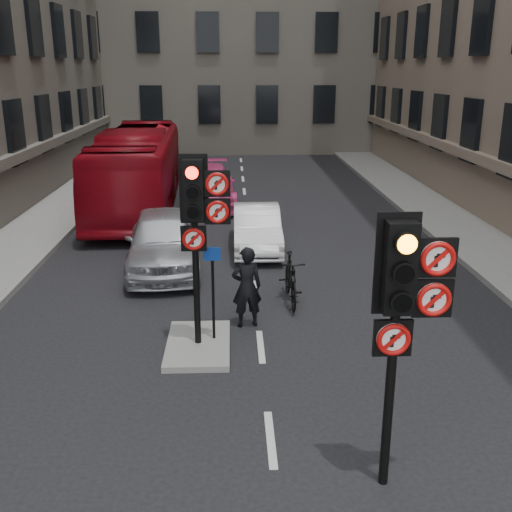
{
  "coord_description": "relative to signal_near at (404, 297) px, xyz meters",
  "views": [
    {
      "loc": [
        -0.51,
        -5.45,
        5.16
      ],
      "look_at": [
        -0.19,
        2.6,
        2.6
      ],
      "focal_mm": 42.0,
      "sensor_mm": 36.0,
      "label": 1
    }
  ],
  "objects": [
    {
      "name": "pavement_left",
      "position": [
        -8.69,
        11.01,
        -2.5
      ],
      "size": [
        3.0,
        50.0,
        0.16
      ],
      "primitive_type": "cube",
      "color": "gray",
      "rests_on": "ground"
    },
    {
      "name": "pavement_right",
      "position": [
        5.71,
        11.01,
        -2.5
      ],
      "size": [
        3.0,
        50.0,
        0.16
      ],
      "primitive_type": "cube",
      "color": "gray",
      "rests_on": "ground"
    },
    {
      "name": "centre_island",
      "position": [
        -2.69,
        4.01,
        -2.52
      ],
      "size": [
        1.2,
        2.0,
        0.12
      ],
      "primitive_type": "cube",
      "color": "gray",
      "rests_on": "ground"
    },
    {
      "name": "signal_near",
      "position": [
        0.0,
        0.0,
        0.0
      ],
      "size": [
        0.91,
        0.4,
        3.58
      ],
      "color": "black",
      "rests_on": "ground"
    },
    {
      "name": "signal_far",
      "position": [
        -2.6,
        4.0,
        0.12
      ],
      "size": [
        0.91,
        0.4,
        3.58
      ],
      "color": "black",
      "rests_on": "centre_island"
    },
    {
      "name": "car_silver",
      "position": [
        -3.83,
        8.8,
        -1.8
      ],
      "size": [
        2.22,
        4.75,
        1.57
      ],
      "primitive_type": "imported",
      "rotation": [
        0.0,
        0.0,
        0.08
      ],
      "color": "#B4B8BD",
      "rests_on": "ground"
    },
    {
      "name": "car_white",
      "position": [
        -1.3,
        10.49,
        -1.95
      ],
      "size": [
        1.34,
        3.84,
        1.27
      ],
      "primitive_type": "imported",
      "rotation": [
        0.0,
        0.0,
        0.0
      ],
      "color": "white",
      "rests_on": "ground"
    },
    {
      "name": "car_pink",
      "position": [
        -2.96,
        16.43,
        -1.84
      ],
      "size": [
        2.37,
        5.25,
        1.49
      ],
      "primitive_type": "imported",
      "rotation": [
        0.0,
        0.0,
        0.05
      ],
      "color": "#DD4186",
      "rests_on": "ground"
    },
    {
      "name": "bus_red",
      "position": [
        -5.49,
        15.85,
        -1.08
      ],
      "size": [
        2.95,
        10.87,
        3.0
      ],
      "primitive_type": "imported",
      "rotation": [
        0.0,
        0.0,
        0.04
      ],
      "color": "maroon",
      "rests_on": "ground"
    },
    {
      "name": "motorcycle",
      "position": [
        -0.7,
        6.27,
        -2.03
      ],
      "size": [
        0.56,
        1.86,
        1.11
      ],
      "primitive_type": "imported",
      "rotation": [
        0.0,
        0.0,
        0.02
      ],
      "color": "black",
      "rests_on": "ground"
    },
    {
      "name": "motorcyclist",
      "position": [
        -1.73,
        5.01,
        -1.73
      ],
      "size": [
        0.69,
        0.51,
        1.71
      ],
      "primitive_type": "imported",
      "rotation": [
        0.0,
        0.0,
        3.32
      ],
      "color": "black",
      "rests_on": "ground"
    },
    {
      "name": "info_sign",
      "position": [
        -2.39,
        4.17,
        -1.26
      ],
      "size": [
        0.32,
        0.1,
        1.85
      ],
      "rotation": [
        0.0,
        0.0,
        -0.08
      ],
      "color": "black",
      "rests_on": "centre_island"
    }
  ]
}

